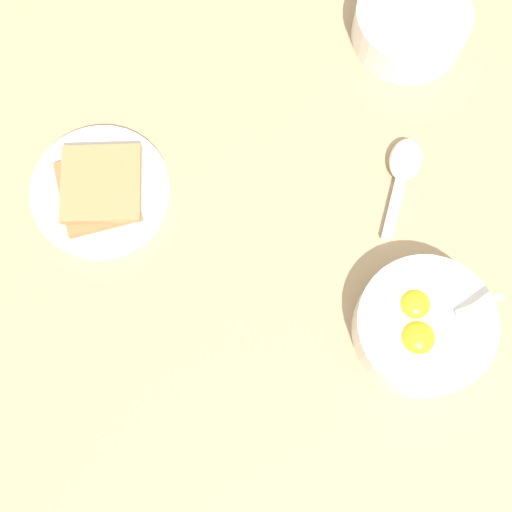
{
  "coord_description": "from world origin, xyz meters",
  "views": [
    {
      "loc": [
        -0.18,
        0.27,
        0.84
      ],
      "look_at": [
        -0.01,
        0.13,
        0.02
      ],
      "focal_mm": 50.0,
      "sensor_mm": 36.0,
      "label": 1
    }
  ],
  "objects_px": {
    "soup_spoon": "(404,168)",
    "toast_sandwich": "(100,188)",
    "congee_bowl": "(411,23)",
    "toast_plate": "(101,192)",
    "egg_bowl": "(423,327)"
  },
  "relations": [
    {
      "from": "congee_bowl",
      "to": "toast_sandwich",
      "type": "bearing_deg",
      "value": 83.0
    },
    {
      "from": "soup_spoon",
      "to": "congee_bowl",
      "type": "height_order",
      "value": "congee_bowl"
    },
    {
      "from": "toast_plate",
      "to": "soup_spoon",
      "type": "xyz_separation_m",
      "value": [
        -0.2,
        -0.32,
        0.0
      ]
    },
    {
      "from": "egg_bowl",
      "to": "toast_sandwich",
      "type": "height_order",
      "value": "egg_bowl"
    },
    {
      "from": "egg_bowl",
      "to": "soup_spoon",
      "type": "xyz_separation_m",
      "value": [
        0.17,
        -0.12,
        -0.02
      ]
    },
    {
      "from": "toast_plate",
      "to": "congee_bowl",
      "type": "relative_size",
      "value": 1.17
    },
    {
      "from": "soup_spoon",
      "to": "toast_sandwich",
      "type": "bearing_deg",
      "value": 57.79
    },
    {
      "from": "soup_spoon",
      "to": "egg_bowl",
      "type": "bearing_deg",
      "value": 145.0
    },
    {
      "from": "toast_sandwich",
      "to": "soup_spoon",
      "type": "bearing_deg",
      "value": -122.21
    },
    {
      "from": "egg_bowl",
      "to": "toast_plate",
      "type": "bearing_deg",
      "value": 28.61
    },
    {
      "from": "toast_plate",
      "to": "egg_bowl",
      "type": "bearing_deg",
      "value": -151.39
    },
    {
      "from": "toast_plate",
      "to": "toast_sandwich",
      "type": "height_order",
      "value": "toast_sandwich"
    },
    {
      "from": "toast_sandwich",
      "to": "congee_bowl",
      "type": "distance_m",
      "value": 0.45
    },
    {
      "from": "egg_bowl",
      "to": "toast_sandwich",
      "type": "xyz_separation_m",
      "value": [
        0.37,
        0.2,
        -0.0
      ]
    },
    {
      "from": "toast_sandwich",
      "to": "soup_spoon",
      "type": "distance_m",
      "value": 0.38
    }
  ]
}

